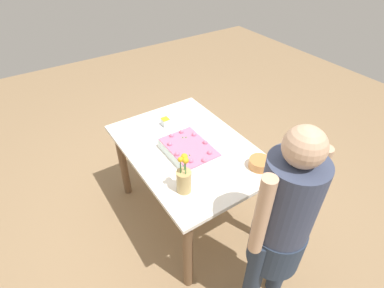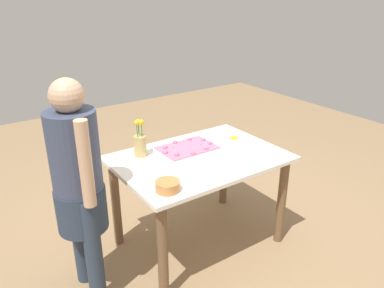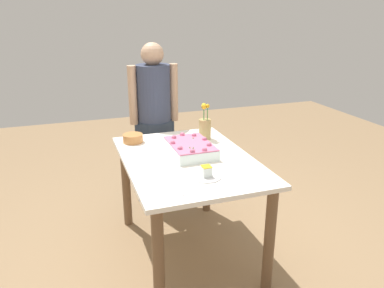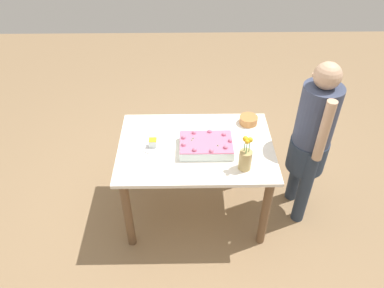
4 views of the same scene
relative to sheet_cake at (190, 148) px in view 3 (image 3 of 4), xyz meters
name	(u,v)px [view 3 (image 3 of 4)]	position (x,y,z in m)	size (l,w,h in m)	color
ground_plane	(188,251)	(-0.08, 0.05, -0.81)	(8.00, 8.00, 0.00)	#8F7250
dining_table	(188,175)	(-0.08, 0.05, -0.18)	(1.25, 0.87, 0.77)	white
sheet_cake	(190,148)	(0.00, 0.00, 0.00)	(0.42, 0.29, 0.10)	white
serving_plate_with_slice	(206,174)	(-0.42, 0.04, -0.02)	(0.19, 0.19, 0.08)	white
cake_knife	(170,189)	(-0.51, 0.29, -0.04)	(0.23, 0.02, 0.00)	silver
flower_vase	(205,127)	(0.28, -0.22, 0.06)	(0.10, 0.10, 0.29)	tan
fruit_bowl	(133,138)	(0.38, 0.34, -0.01)	(0.16, 0.16, 0.06)	#BE7B41
person_standing	(154,114)	(0.84, 0.06, 0.04)	(0.31, 0.45, 1.49)	#2A364A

